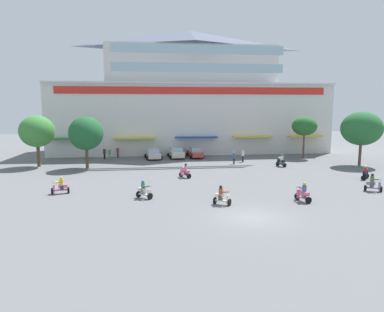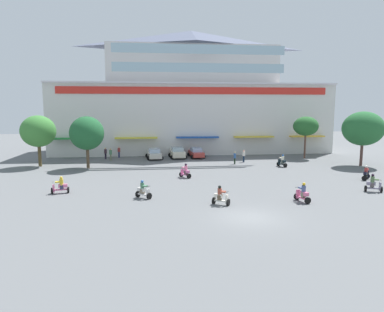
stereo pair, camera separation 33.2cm
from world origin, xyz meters
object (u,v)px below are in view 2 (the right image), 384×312
(scooter_rider_6, at_px, (185,172))
(pedestrian_4, at_px, (111,154))
(pedestrian_3, at_px, (235,157))
(scooter_rider_1, at_px, (60,186))
(scooter_rider_5, at_px, (143,191))
(pedestrian_1, at_px, (106,153))
(scooter_rider_8, at_px, (282,162))
(parked_car_2, at_px, (196,153))
(parked_car_1, at_px, (177,153))
(plaza_tree_0, at_px, (87,133))
(scooter_rider_4, at_px, (373,184))
(plaza_tree_3, at_px, (363,129))
(plaza_tree_1, at_px, (306,126))
(pedestrian_0, at_px, (244,155))
(parked_car_0, at_px, (154,154))
(scooter_rider_2, at_px, (366,174))
(plaza_tree_2, at_px, (38,131))
(scooter_rider_0, at_px, (303,194))
(scooter_rider_7, at_px, (221,197))
(pedestrian_2, at_px, (119,151))

(scooter_rider_6, height_order, pedestrian_4, pedestrian_4)
(pedestrian_3, bearing_deg, scooter_rider_1, -144.18)
(scooter_rider_5, distance_m, pedestrian_1, 22.81)
(scooter_rider_8, bearing_deg, parked_car_2, 136.95)
(parked_car_1, height_order, scooter_rider_6, parked_car_1)
(plaza_tree_0, distance_m, scooter_rider_4, 30.99)
(plaza_tree_3, distance_m, pedestrian_3, 16.21)
(parked_car_1, relative_size, pedestrian_4, 2.49)
(plaza_tree_0, height_order, parked_car_1, plaza_tree_0)
(plaza_tree_1, distance_m, pedestrian_0, 10.70)
(plaza_tree_0, relative_size, parked_car_0, 1.39)
(scooter_rider_5, bearing_deg, parked_car_2, 72.37)
(plaza_tree_0, height_order, pedestrian_3, plaza_tree_0)
(scooter_rider_2, bearing_deg, parked_car_0, 141.99)
(plaza_tree_2, bearing_deg, scooter_rider_8, -6.85)
(scooter_rider_4, xyz_separation_m, pedestrian_4, (-24.98, 20.67, 0.30))
(scooter_rider_8, bearing_deg, scooter_rider_0, -105.27)
(scooter_rider_8, xyz_separation_m, pedestrian_0, (-3.83, 3.97, 0.29))
(scooter_rider_6, bearing_deg, plaza_tree_2, 152.78)
(plaza_tree_3, relative_size, scooter_rider_5, 4.55)
(parked_car_0, bearing_deg, scooter_rider_6, -76.84)
(plaza_tree_0, bearing_deg, pedestrian_3, 2.89)
(pedestrian_3, bearing_deg, scooter_rider_8, -24.94)
(plaza_tree_0, distance_m, scooter_rider_7, 21.97)
(scooter_rider_6, relative_size, pedestrian_1, 0.93)
(parked_car_2, height_order, scooter_rider_6, scooter_rider_6)
(parked_car_2, xyz_separation_m, pedestrian_3, (4.24, -6.49, 0.21))
(parked_car_1, xyz_separation_m, scooter_rider_6, (-0.13, -14.11, -0.16))
(plaza_tree_3, bearing_deg, plaza_tree_2, 174.19)
(scooter_rider_6, xyz_separation_m, pedestrian_1, (-10.06, 14.17, 0.29))
(plaza_tree_2, relative_size, scooter_rider_7, 4.22)
(scooter_rider_1, bearing_deg, pedestrian_1, 86.46)
(plaza_tree_0, xyz_separation_m, parked_car_0, (7.98, 6.74, -3.50))
(scooter_rider_1, xyz_separation_m, scooter_rider_8, (23.82, 10.78, 0.05))
(scooter_rider_1, distance_m, scooter_rider_7, 13.95)
(parked_car_0, xyz_separation_m, parked_car_1, (3.33, 0.43, 0.05))
(plaza_tree_1, bearing_deg, parked_car_2, 171.21)
(scooter_rider_5, bearing_deg, scooter_rider_7, -23.84)
(plaza_tree_1, bearing_deg, scooter_rider_7, -126.64)
(plaza_tree_1, distance_m, plaza_tree_3, 8.25)
(parked_car_0, height_order, pedestrian_3, pedestrian_3)
(parked_car_2, relative_size, scooter_rider_0, 2.84)
(parked_car_0, xyz_separation_m, pedestrian_0, (11.91, -4.36, 0.20))
(pedestrian_1, bearing_deg, scooter_rider_2, -31.37)
(scooter_rider_5, bearing_deg, plaza_tree_2, 128.22)
(scooter_rider_6, bearing_deg, pedestrian_4, 125.76)
(scooter_rider_4, relative_size, scooter_rider_7, 1.06)
(scooter_rider_8, relative_size, pedestrian_0, 0.95)
(pedestrian_0, bearing_deg, pedestrian_2, 159.91)
(parked_car_1, height_order, pedestrian_0, pedestrian_0)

